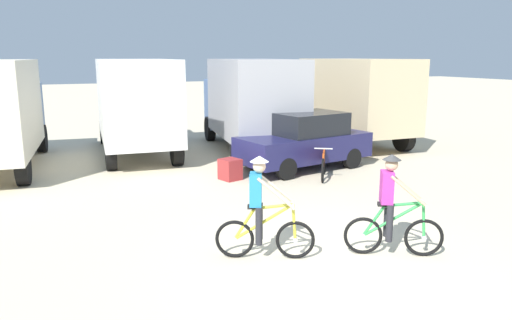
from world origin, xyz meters
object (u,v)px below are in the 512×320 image
Objects in this scene: box_truck_white_box at (135,102)px; cyclist_cowboy_hat at (391,209)px; sedan_parked at (305,141)px; cyclist_orange_shirt at (262,212)px; supply_crate at (230,169)px; box_truck_grey_hauler at (250,100)px; box_truck_tan_camper at (348,97)px; bicycle_spare at (324,164)px.

box_truck_white_box reaches higher than cyclist_cowboy_hat.
sedan_parked is 7.12m from cyclist_orange_shirt.
cyclist_orange_shirt is 2.27m from cyclist_cowboy_hat.
cyclist_orange_shirt is 3.04× the size of supply_crate.
cyclist_cowboy_hat reaches higher than sedan_parked.
box_truck_white_box is at bearing 165.62° from box_truck_grey_hauler.
box_truck_tan_camper is 11.59m from cyclist_cowboy_hat.
cyclist_cowboy_hat is at bearing -98.99° from box_truck_grey_hauler.
box_truck_grey_hauler is 10.18m from cyclist_cowboy_hat.
box_truck_tan_camper is 5.21m from sedan_parked.
cyclist_orange_shirt is 5.67m from supply_crate.
box_truck_tan_camper is 4.64× the size of bicycle_spare.
box_truck_white_box reaches higher than cyclist_orange_shirt.
cyclist_orange_shirt is (-3.71, -9.22, -1.03)m from box_truck_grey_hauler.
box_truck_grey_hauler is 3.85× the size of cyclist_cowboy_hat.
cyclist_cowboy_hat is (-1.58, -10.00, -1.03)m from box_truck_grey_hauler.
sedan_parked is at bearing 73.28° from cyclist_cowboy_hat.
box_truck_white_box is 8.26m from box_truck_tan_camper.
box_truck_grey_hauler and box_truck_tan_camper have the same top height.
sedan_parked is 2.72m from supply_crate.
sedan_parked is at bearing -138.64° from box_truck_tan_camper.
box_truck_white_box is 11.55× the size of supply_crate.
cyclist_orange_shirt and cyclist_cowboy_hat have the same top height.
box_truck_white_box is 4.09m from box_truck_grey_hauler.
box_truck_white_box is at bearing 126.83° from bicycle_spare.
box_truck_white_box is at bearing 109.83° from supply_crate.
box_truck_tan_camper is 7.64m from supply_crate.
bicycle_spare reaches higher than supply_crate.
box_truck_white_box is at bearing 102.16° from cyclist_cowboy_hat.
box_truck_grey_hauler is 3.85× the size of cyclist_orange_shirt.
sedan_parked is (4.36, -4.42, -0.99)m from box_truck_white_box.
box_truck_grey_hauler reaches higher than supply_crate.
sedan_parked is (0.40, -3.41, -0.99)m from box_truck_grey_hauler.
sedan_parked is 6.89m from cyclist_cowboy_hat.
cyclist_cowboy_hat is (-1.98, -6.60, -0.04)m from sedan_parked.
supply_crate is (1.73, -4.79, -1.57)m from box_truck_white_box.
cyclist_cowboy_hat is at bearing -77.84° from box_truck_white_box.
cyclist_cowboy_hat is at bearing -120.26° from box_truck_tan_camper.
cyclist_orange_shirt is at bearing 159.86° from cyclist_cowboy_hat.
box_truck_white_box reaches higher than supply_crate.
cyclist_cowboy_hat is 5.67m from bicycle_spare.
supply_crate is (-0.65, 6.23, -0.55)m from cyclist_cowboy_hat.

